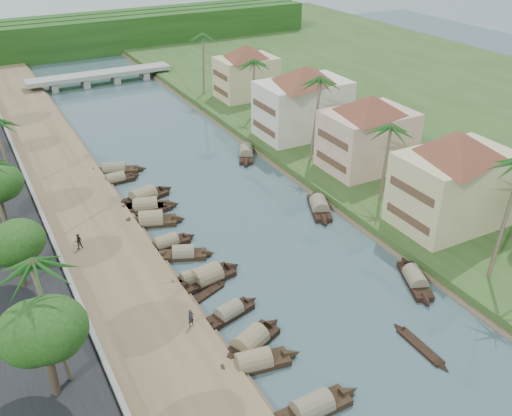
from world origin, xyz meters
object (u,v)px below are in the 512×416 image
bridge (100,76)px  sampan_0 (312,408)px  person_near (191,318)px  building_near (455,179)px  sampan_1 (250,343)px

bridge → sampan_0: bearing=-95.3°
sampan_0 → person_near: (-4.31, 12.02, 1.21)m
bridge → building_near: 76.54m
building_near → sampan_1: (-27.83, -6.15, -5.96)m
bridge → sampan_1: (-8.84, -80.15, -1.30)m
bridge → sampan_1: bearing=-96.3°
sampan_1 → sampan_0: bearing=-109.0°
sampan_0 → person_near: size_ratio=5.13×
sampan_0 → sampan_1: size_ratio=1.05×
bridge → sampan_0: bridge is taller
person_near → bridge: bearing=64.0°
bridge → building_near: building_near is taller
sampan_1 → bridge: bearing=59.7°
person_near → sampan_1: bearing=-63.7°
bridge → sampan_1: bridge is taller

